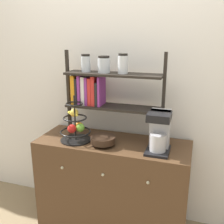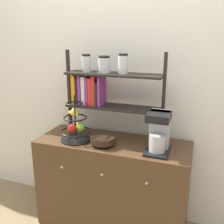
{
  "view_description": "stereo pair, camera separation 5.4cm",
  "coord_description": "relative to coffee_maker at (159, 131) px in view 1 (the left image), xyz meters",
  "views": [
    {
      "loc": [
        0.62,
        -1.67,
        1.65
      ],
      "look_at": [
        -0.01,
        0.24,
        1.05
      ],
      "focal_mm": 42.0,
      "sensor_mm": 36.0,
      "label": 1
    },
    {
      "loc": [
        0.68,
        -1.65,
        1.65
      ],
      "look_at": [
        -0.01,
        0.24,
        1.05
      ],
      "focal_mm": 42.0,
      "sensor_mm": 36.0,
      "label": 2
    }
  ],
  "objects": [
    {
      "name": "fruit_stand",
      "position": [
        -0.68,
        -0.02,
        -0.03
      ],
      "size": [
        0.25,
        0.25,
        0.38
      ],
      "color": "black",
      "rests_on": "sideboard"
    },
    {
      "name": "shelf_hutch",
      "position": [
        -0.51,
        0.12,
        0.29
      ],
      "size": [
        0.83,
        0.2,
        0.73
      ],
      "color": "black",
      "rests_on": "sideboard"
    },
    {
      "name": "wall_back",
      "position": [
        -0.38,
        0.33,
        0.35
      ],
      "size": [
        7.0,
        0.05,
        2.6
      ],
      "primitive_type": "cube",
      "color": "silver",
      "rests_on": "ground_plane"
    },
    {
      "name": "wooden_bowl",
      "position": [
        -0.43,
        -0.04,
        -0.11
      ],
      "size": [
        0.2,
        0.2,
        0.07
      ],
      "color": "black",
      "rests_on": "sideboard"
    },
    {
      "name": "coffee_maker",
      "position": [
        0.0,
        0.0,
        0.0
      ],
      "size": [
        0.17,
        0.23,
        0.31
      ],
      "color": "black",
      "rests_on": "sideboard"
    },
    {
      "name": "sideboard",
      "position": [
        -0.38,
        0.05,
        -0.56
      ],
      "size": [
        1.26,
        0.49,
        0.8
      ],
      "color": "#4C331E",
      "rests_on": "ground_plane"
    }
  ]
}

